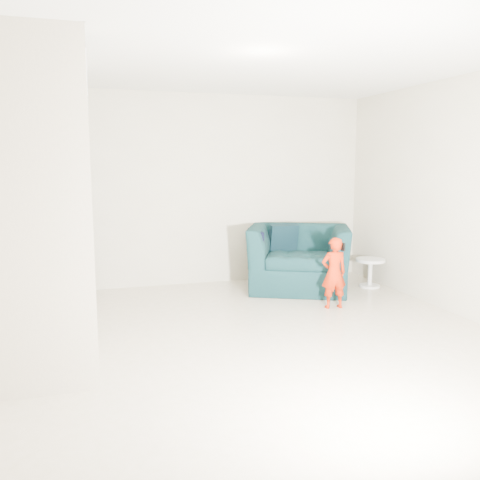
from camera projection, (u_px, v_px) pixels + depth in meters
name	position (u px, v px, depth m)	size (l,w,h in m)	color
floor	(262.00, 347.00, 4.82)	(5.50, 5.50, 0.00)	tan
ceiling	(264.00, 51.00, 4.42)	(5.50, 5.50, 0.00)	silver
back_wall	(198.00, 190.00, 7.22)	(5.00, 5.00, 0.00)	#ADA48D
armchair	(299.00, 258.00, 7.02)	(1.35, 1.18, 0.88)	black
toddler	(334.00, 273.00, 6.07)	(0.31, 0.21, 0.86)	#A72405
side_table	(370.00, 268.00, 7.13)	(0.41, 0.41, 0.41)	silver
staircase	(36.00, 250.00, 4.63)	(1.02, 3.03, 3.62)	#ADA089
cushion	(283.00, 238.00, 7.24)	(0.41, 0.12, 0.39)	black
throw	(256.00, 252.00, 6.85)	(0.05, 0.53, 0.59)	black
phone	(343.00, 247.00, 6.02)	(0.02, 0.05, 0.10)	black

